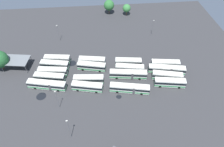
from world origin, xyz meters
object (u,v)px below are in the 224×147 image
Objects in this scene: lamp_post_by_building at (69,128)px; bus_row2_slot3 at (89,79)px; bus_row1_slot2 at (128,74)px; lamp_post_mid_lot at (57,99)px; tree_northeast at (109,5)px; bus_row3_slot1 at (55,65)px; bus_row0_slot0 at (165,64)px; bus_row2_slot1 at (92,66)px; tree_east_edge at (127,8)px; bus_row0_slot3 at (170,82)px; bus_row3_slot0 at (57,59)px; bus_row1_slot0 at (128,62)px; bus_row1_slot4 at (130,88)px; bus_row3_slot3 at (50,77)px; lamp_post_near_entrance at (58,32)px; bus_row1_slot1 at (130,68)px; bus_row0_slot2 at (167,76)px; bus_row2_slot4 at (87,87)px; maintenance_shelter at (16,60)px; bus_row0_slot1 at (167,69)px; bus_row3_slot2 at (53,71)px; bus_row2_slot0 at (92,61)px; lamp_post_far_corner at (153,27)px.

bus_row2_slot3 is at bearing -104.53° from lamp_post_by_building.
lamp_post_mid_lot reaches higher than bus_row1_slot2.
bus_row3_slot1 is at bearing 58.85° from tree_northeast.
bus_row0_slot0 is 31.66m from bus_row2_slot1.
tree_east_edge is at bearing -110.86° from lamp_post_by_building.
bus_row0_slot3 is at bearing -153.80° from lamp_post_by_building.
tree_northeast is (-26.36, -41.18, 3.47)m from bus_row3_slot0.
bus_row1_slot0 is 0.94× the size of bus_row3_slot1.
tree_northeast reaches higher than bus_row1_slot4.
bus_row1_slot4 is 32.38m from bus_row3_slot3.
bus_row1_slot1 is at bearing 140.92° from lamp_post_near_entrance.
bus_row0_slot2 and bus_row3_slot1 have the same top height.
bus_row0_slot0 is 34.96m from bus_row2_slot4.
bus_row2_slot1 is (15.90, -2.75, 0.00)m from bus_row1_slot1.
bus_row2_slot1 is 1.04× the size of maintenance_shelter.
bus_row1_slot1 is (15.39, -2.11, -0.00)m from bus_row0_slot1.
tree_northeast reaches higher than maintenance_shelter.
bus_row3_slot3 is 1.07× the size of maintenance_shelter.
bus_row1_slot1 is 47.72m from tree_east_edge.
bus_row0_slot1 is at bearing -146.17° from lamp_post_by_building.
bus_row1_slot4 is 1.84× the size of tree_northeast.
bus_row0_slot3 and bus_row2_slot1 have the same top height.
bus_row0_slot1 is at bearing 171.68° from maintenance_shelter.
bus_row0_slot3 and bus_row1_slot4 have the same top height.
lamp_post_by_building reaches higher than bus_row0_slot0.
bus_row0_slot1 is 1.25× the size of bus_row3_slot2.
bus_row2_slot4 is 12.88m from lamp_post_mid_lot.
bus_row0_slot0 is at bearing 177.38° from bus_row2_slot1.
bus_row0_slot3 is at bearing 152.49° from bus_row2_slot0.
bus_row1_slot4 and bus_row2_slot3 have the same top height.
bus_row0_slot2 and bus_row1_slot4 have the same top height.
lamp_post_far_corner is 0.96× the size of lamp_post_mid_lot.
bus_row3_slot0 is 1.37× the size of tree_northeast.
bus_row3_slot0 is at bearing -100.93° from bus_row3_slot1.
bus_row1_slot0 is 43.87m from tree_east_edge.
bus_row2_slot1 is at bearing 171.05° from bus_row3_slot1.
bus_row1_slot0 is 1.30× the size of lamp_post_mid_lot.
bus_row0_slot1 is 1.59× the size of lamp_post_by_building.
bus_row0_slot3 is 1.07× the size of bus_row1_slot0.
bus_row1_slot2 is 53.53m from tree_northeast.
bus_row0_slot0 and bus_row0_slot3 have the same top height.
bus_row0_slot3 is at bearing 158.55° from bus_row1_slot2.
bus_row2_slot0 is 1.38× the size of lamp_post_far_corner.
bus_row0_slot2 is at bearing 168.25° from maintenance_shelter.
bus_row2_slot3 is 1.26× the size of lamp_post_by_building.
bus_row2_slot4 is 1.43× the size of lamp_post_far_corner.
bus_row1_slot1 and bus_row3_slot1 have the same top height.
bus_row3_slot0 is at bearing -83.39° from lamp_post_mid_lot.
bus_row1_slot0 is at bearing -96.46° from bus_row1_slot4.
bus_row1_slot2 is at bearing 167.34° from maintenance_shelter.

